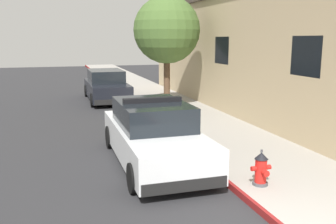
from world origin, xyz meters
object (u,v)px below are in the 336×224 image
at_px(parked_car_silver_ahead, 106,86).
at_px(street_tree, 167,30).
at_px(fire_hydrant, 261,169).
at_px(police_cruiser, 153,134).

height_order(parked_car_silver_ahead, street_tree, street_tree).
xyz_separation_m(fire_hydrant, street_tree, (0.73, 9.22, 2.99)).
xyz_separation_m(police_cruiser, parked_car_silver_ahead, (0.18, 10.18, -0.00)).
bearing_deg(parked_car_silver_ahead, street_tree, -56.72).
bearing_deg(police_cruiser, street_tree, 70.60).
distance_m(police_cruiser, parked_car_silver_ahead, 10.18).
bearing_deg(parked_car_silver_ahead, fire_hydrant, -83.28).
height_order(police_cruiser, fire_hydrant, police_cruiser).
bearing_deg(street_tree, police_cruiser, -109.40).
bearing_deg(police_cruiser, parked_car_silver_ahead, 89.01).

